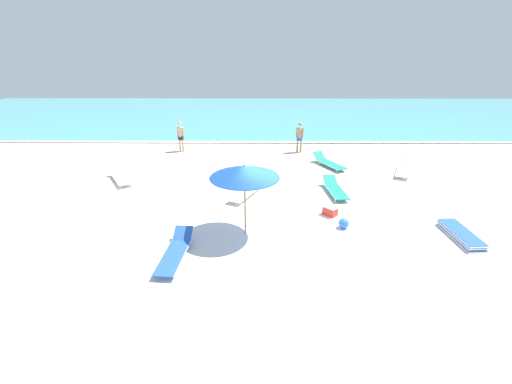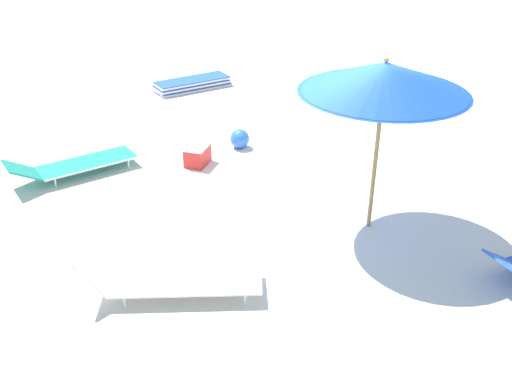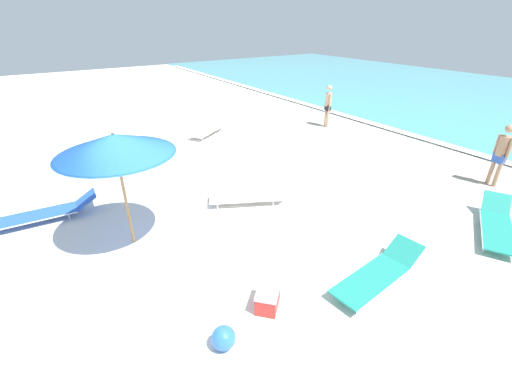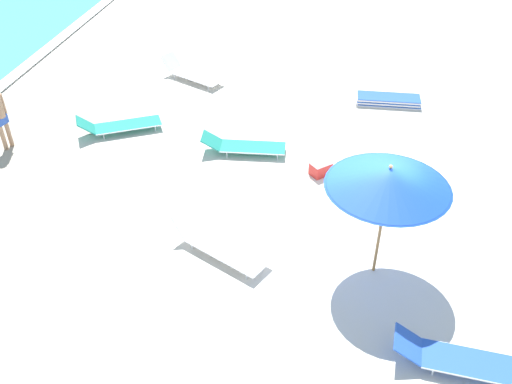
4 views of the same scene
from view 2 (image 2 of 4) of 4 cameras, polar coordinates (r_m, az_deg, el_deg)
ground_plane at (r=8.92m, az=3.61°, el=-1.56°), size 60.00×60.00×0.16m
beach_umbrella at (r=7.56m, az=12.72°, el=11.07°), size 2.22×2.22×2.47m
lounger_stack at (r=14.13m, az=-6.37°, el=10.70°), size 0.72×1.91×0.24m
sun_lounger_near_water_right at (r=6.97m, az=-8.86°, el=-8.47°), size 1.49×2.19×0.63m
sun_lounger_mid_beach_pair_a at (r=10.12m, az=-17.80°, el=2.67°), size 0.81×2.17×0.47m
beach_ball at (r=10.70m, az=-1.64°, el=5.34°), size 0.36×0.36×0.36m
cooler_box at (r=10.09m, az=-5.88°, el=3.76°), size 0.60×0.61×0.37m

